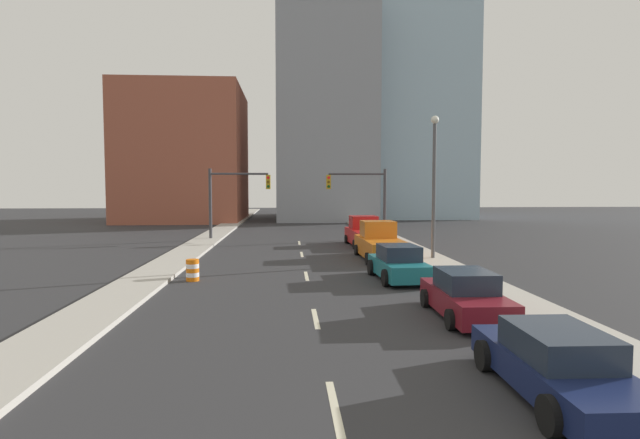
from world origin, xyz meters
TOP-DOWN VIEW (x-y plane):
  - sidewalk_left at (-7.04, 45.49)m, footprint 2.18×90.98m
  - sidewalk_right at (7.04, 45.49)m, footprint 2.18×90.98m
  - lane_stripe_at_9m at (0.00, 8.56)m, footprint 0.16×2.40m
  - lane_stripe_at_15m at (0.00, 14.87)m, footprint 0.16×2.40m
  - lane_stripe_at_22m at (0.00, 22.34)m, footprint 0.16×2.40m
  - lane_stripe_at_30m at (0.00, 29.80)m, footprint 0.16×2.40m
  - lane_stripe_at_36m at (0.00, 36.14)m, footprint 0.16×2.40m
  - building_brick_left at (-13.34, 62.45)m, footprint 14.00×16.00m
  - building_office_center at (3.88, 66.45)m, footprint 12.00×20.00m
  - building_glass_right at (16.70, 70.45)m, footprint 13.00×20.00m
  - traffic_signal_left at (-5.34, 38.43)m, footprint 4.75×0.35m
  - traffic_signal_right at (5.35, 38.43)m, footprint 4.75×0.35m
  - traffic_barrel at (-5.02, 21.47)m, footprint 0.56×0.56m
  - street_lamp at (7.24, 26.71)m, footprint 0.44×0.44m
  - sedan_navy at (4.37, 8.71)m, footprint 2.08×4.78m
  - sedan_maroon at (4.72, 14.71)m, footprint 2.07×4.51m
  - sedan_teal at (4.03, 21.10)m, footprint 2.27×4.48m
  - pickup_truck_orange at (4.43, 27.59)m, footprint 2.51×5.92m
  - pickup_truck_red at (4.60, 34.17)m, footprint 2.57×5.64m

SIDE VIEW (x-z plane):
  - lane_stripe_at_9m at x=0.00m, z-range 0.00..0.01m
  - lane_stripe_at_15m at x=0.00m, z-range 0.00..0.01m
  - lane_stripe_at_22m at x=0.00m, z-range 0.00..0.01m
  - lane_stripe_at_30m at x=0.00m, z-range 0.00..0.01m
  - lane_stripe_at_36m at x=0.00m, z-range 0.00..0.01m
  - sidewalk_left at x=-7.04m, z-range 0.00..0.17m
  - sidewalk_right at x=7.04m, z-range 0.00..0.17m
  - traffic_barrel at x=-5.02m, z-range 0.00..0.95m
  - sedan_navy at x=4.37m, z-range -0.05..1.31m
  - sedan_maroon at x=4.72m, z-range -0.07..1.42m
  - sedan_teal at x=4.03m, z-range -0.07..1.48m
  - pickup_truck_red at x=4.60m, z-range -0.20..1.86m
  - pickup_truck_orange at x=4.43m, z-range -0.21..1.93m
  - traffic_signal_left at x=-5.34m, z-range 0.87..6.41m
  - traffic_signal_right at x=5.35m, z-range 0.87..6.41m
  - street_lamp at x=7.24m, z-range 0.66..8.68m
  - building_brick_left at x=-13.34m, z-range 0.00..16.01m
  - building_office_center at x=3.88m, z-range 0.00..26.77m
  - building_glass_right at x=16.70m, z-range 0.00..34.36m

